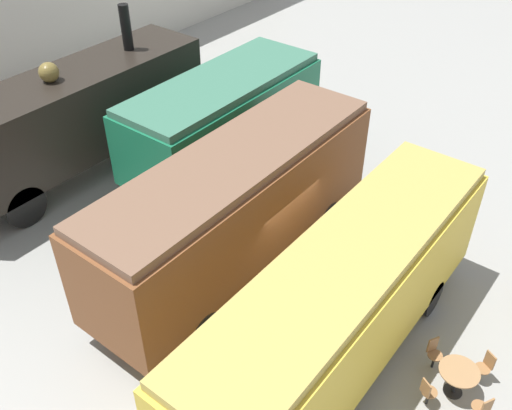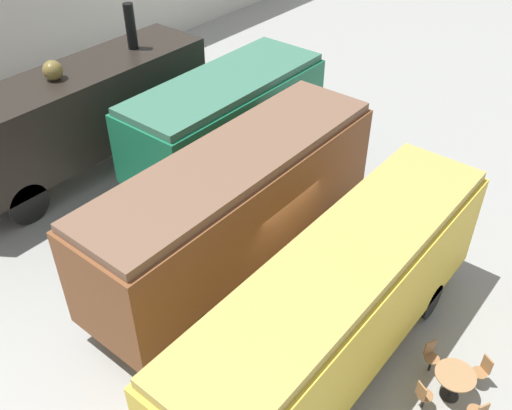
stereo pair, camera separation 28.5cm
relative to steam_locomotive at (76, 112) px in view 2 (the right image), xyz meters
The scene contains 10 objects.
ground_plane 8.79m from the steam_locomotive, 87.95° to the right, with size 80.00×80.00×0.00m, color gray.
steam_locomotive is the anchor object (origin of this frame).
streamlined_locomotive 5.50m from the steam_locomotive, 45.21° to the right, with size 9.35×2.87×3.45m.
passenger_coach_wooden 7.55m from the steam_locomotive, 93.31° to the right, with size 9.38×2.66×3.77m.
passenger_coach_vintage 11.71m from the steam_locomotive, 98.13° to the right, with size 9.80×2.40×3.56m.
cafe_table_mid 14.31m from the steam_locomotive, 92.82° to the right, with size 0.92×0.92×0.77m.
cafe_chair_5 14.69m from the steam_locomotive, 89.87° to the right, with size 0.40×0.39×0.87m.
cafe_chair_6 13.58m from the steam_locomotive, 91.34° to the right, with size 0.39×0.40×0.87m.
cafe_chair_7 14.00m from the steam_locomotive, 95.93° to the right, with size 0.40×0.39×0.87m.
visitor_person 10.06m from the steam_locomotive, 77.65° to the right, with size 0.34×0.34×1.72m.
Camera 2 is at (-9.86, -7.18, 11.45)m, focal length 40.00 mm.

